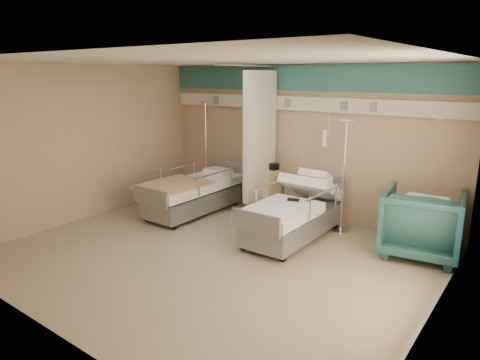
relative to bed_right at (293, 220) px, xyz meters
name	(u,v)px	position (x,y,z in m)	size (l,w,h in m)	color
ground	(213,255)	(-0.60, -1.30, -0.32)	(6.00, 5.00, 0.00)	gray
room_walls	(221,128)	(-0.63, -1.05, 1.55)	(6.04, 5.04, 2.82)	tan
bed_right	(293,220)	(0.00, 0.00, 0.00)	(1.00, 2.16, 0.63)	silver
bed_left	(193,197)	(-2.20, 0.00, 0.00)	(1.00, 2.16, 0.63)	silver
bedside_cabinet	(264,190)	(-1.15, 0.90, 0.11)	(0.50, 0.48, 0.85)	#CBC37F
visitor_armchair	(422,223)	(1.85, 0.54, 0.19)	(1.07, 1.10, 1.00)	#1C4748
waffle_blanket	(426,189)	(1.88, 0.48, 0.72)	(0.59, 0.52, 0.07)	white
iv_stand_right	(342,209)	(0.50, 0.78, 0.08)	(0.34, 0.34, 1.90)	silver
iv_stand_left	(207,179)	(-2.68, 0.95, 0.11)	(0.37, 0.37, 2.07)	silver
call_remote	(293,200)	(-0.01, 0.02, 0.34)	(0.19, 0.08, 0.04)	black
tan_blanket	(173,185)	(-2.25, -0.46, 0.34)	(0.98, 1.24, 0.04)	tan
toiletry_bag	(272,166)	(-1.02, 0.96, 0.60)	(0.23, 0.15, 0.13)	black
white_cup	(260,166)	(-1.23, 0.87, 0.60)	(0.09, 0.09, 0.13)	white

